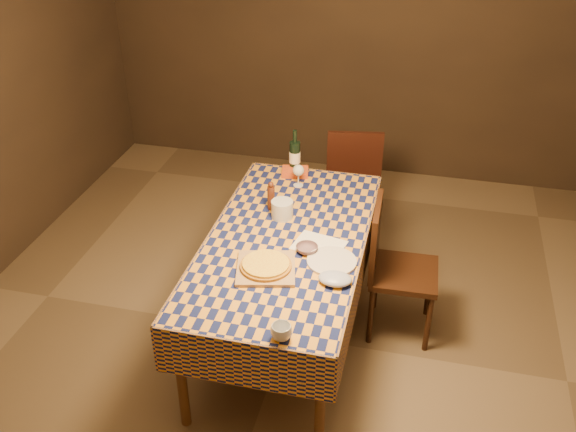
{
  "coord_description": "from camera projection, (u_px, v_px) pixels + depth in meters",
  "views": [
    {
      "loc": [
        0.75,
        -3.1,
        2.9
      ],
      "look_at": [
        0.0,
        0.05,
        0.9
      ],
      "focal_mm": 40.0,
      "sensor_mm": 36.0,
      "label": 1
    }
  ],
  "objects": [
    {
      "name": "dining_table",
      "position": [
        286.0,
        249.0,
        3.87
      ],
      "size": [
        0.94,
        1.84,
        0.77
      ],
      "color": "brown",
      "rests_on": "ground"
    },
    {
      "name": "bowl",
      "position": [
        307.0,
        249.0,
        3.71
      ],
      "size": [
        0.14,
        0.14,
        0.04
      ],
      "primitive_type": "imported",
      "rotation": [
        0.0,
        0.0,
        -0.14
      ],
      "color": "#684E57",
      "rests_on": "dining_table"
    },
    {
      "name": "flour_patch",
      "position": [
        319.0,
        245.0,
        3.77
      ],
      "size": [
        0.33,
        0.28,
        0.0
      ],
      "primitive_type": "cube",
      "rotation": [
        0.0,
        0.0,
        -0.21
      ],
      "color": "white",
      "rests_on": "dining_table"
    },
    {
      "name": "chair_right",
      "position": [
        392.0,
        262.0,
        4.05
      ],
      "size": [
        0.44,
        0.43,
        0.93
      ],
      "color": "black",
      "rests_on": "ground"
    },
    {
      "name": "pizza",
      "position": [
        266.0,
        265.0,
        3.55
      ],
      "size": [
        0.33,
        0.33,
        0.03
      ],
      "color": "#A3681B",
      "rests_on": "cutting_board"
    },
    {
      "name": "wine_glass",
      "position": [
        298.0,
        171.0,
        4.33
      ],
      "size": [
        0.08,
        0.08,
        0.16
      ],
      "color": "silver",
      "rests_on": "dining_table"
    },
    {
      "name": "white_plate",
      "position": [
        332.0,
        261.0,
        3.62
      ],
      "size": [
        0.33,
        0.33,
        0.02
      ],
      "primitive_type": "cylinder",
      "rotation": [
        0.0,
        0.0,
        0.19
      ],
      "color": "silver",
      "rests_on": "dining_table"
    },
    {
      "name": "room",
      "position": [
        286.0,
        151.0,
        3.53
      ],
      "size": [
        5.0,
        5.1,
        2.7
      ],
      "color": "brown",
      "rests_on": "ground"
    },
    {
      "name": "chair_far",
      "position": [
        353.0,
        174.0,
        5.07
      ],
      "size": [
        0.49,
        0.49,
        0.93
      ],
      "color": "black",
      "rests_on": "ground"
    },
    {
      "name": "wine_bottle",
      "position": [
        295.0,
        156.0,
        4.51
      ],
      "size": [
        0.09,
        0.09,
        0.31
      ],
      "color": "black",
      "rests_on": "dining_table"
    },
    {
      "name": "takeout_container",
      "position": [
        295.0,
        172.0,
        4.51
      ],
      "size": [
        0.2,
        0.16,
        0.05
      ],
      "primitive_type": "cube",
      "rotation": [
        0.0,
        0.0,
        0.18
      ],
      "color": "#C9491A",
      "rests_on": "dining_table"
    },
    {
      "name": "deli_tub",
      "position": [
        282.0,
        209.0,
        4.01
      ],
      "size": [
        0.18,
        0.18,
        0.11
      ],
      "primitive_type": "cylinder",
      "rotation": [
        0.0,
        0.0,
        0.41
      ],
      "color": "silver",
      "rests_on": "dining_table"
    },
    {
      "name": "cutting_board",
      "position": [
        266.0,
        268.0,
        3.56
      ],
      "size": [
        0.39,
        0.39,
        0.02
      ],
      "primitive_type": "cube",
      "rotation": [
        0.0,
        0.0,
        0.23
      ],
      "color": "#AC8350",
      "rests_on": "dining_table"
    },
    {
      "name": "pepper_mill",
      "position": [
        271.0,
        196.0,
        4.08
      ],
      "size": [
        0.06,
        0.06,
        0.2
      ],
      "color": "#4A2011",
      "rests_on": "dining_table"
    },
    {
      "name": "tumbler",
      "position": [
        281.0,
        332.0,
        3.07
      ],
      "size": [
        0.12,
        0.12,
        0.08
      ],
      "primitive_type": "imported",
      "rotation": [
        0.0,
        0.0,
        -0.18
      ],
      "color": "silver",
      "rests_on": "dining_table"
    },
    {
      "name": "flour_bag",
      "position": [
        335.0,
        279.0,
        3.46
      ],
      "size": [
        0.22,
        0.19,
        0.05
      ],
      "primitive_type": "ellipsoid",
      "rotation": [
        0.0,
        0.0,
        -0.36
      ],
      "color": "#9FA9CB",
      "rests_on": "dining_table"
    }
  ]
}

